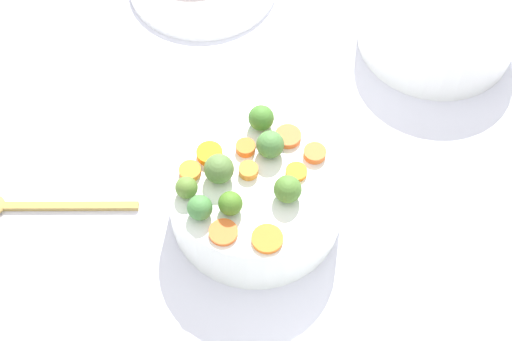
{
  "coord_description": "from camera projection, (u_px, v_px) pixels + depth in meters",
  "views": [
    {
      "loc": [
        -0.42,
        0.31,
        0.93
      ],
      "look_at": [
        -0.03,
        -0.02,
        0.13
      ],
      "focal_mm": 51.7,
      "sensor_mm": 36.0,
      "label": 1
    }
  ],
  "objects": [
    {
      "name": "carrot_slice_6",
      "position": [
        288.0,
        136.0,
        0.99
      ],
      "size": [
        0.05,
        0.05,
        0.01
      ],
      "primitive_type": "cylinder",
      "rotation": [
        0.0,
        0.0,
        2.78
      ],
      "color": "orange",
      "rests_on": "serving_bowl_carrots"
    },
    {
      "name": "brussels_sprout_0",
      "position": [
        220.0,
        170.0,
        0.94
      ],
      "size": [
        0.04,
        0.04,
        0.04
      ],
      "primitive_type": "sphere",
      "color": "#5A7E3E",
      "rests_on": "serving_bowl_carrots"
    },
    {
      "name": "wooden_spoon",
      "position": [
        11.0,
        206.0,
        1.04
      ],
      "size": [
        0.18,
        0.21,
        0.01
      ],
      "color": "#A78743",
      "rests_on": "tabletop"
    },
    {
      "name": "carrot_slice_2",
      "position": [
        248.0,
        170.0,
        0.96
      ],
      "size": [
        0.04,
        0.04,
        0.01
      ],
      "primitive_type": "cylinder",
      "rotation": [
        0.0,
        0.0,
        2.23
      ],
      "color": "orange",
      "rests_on": "serving_bowl_carrots"
    },
    {
      "name": "carrot_slice_1",
      "position": [
        267.0,
        239.0,
        0.91
      ],
      "size": [
        0.05,
        0.05,
        0.01
      ],
      "primitive_type": "cylinder",
      "rotation": [
        0.0,
        0.0,
        1.88
      ],
      "color": "orange",
      "rests_on": "serving_bowl_carrots"
    },
    {
      "name": "carrot_slice_8",
      "position": [
        246.0,
        148.0,
        0.98
      ],
      "size": [
        0.03,
        0.03,
        0.01
      ],
      "primitive_type": "cylinder",
      "rotation": [
        0.0,
        0.0,
        1.7
      ],
      "color": "orange",
      "rests_on": "serving_bowl_carrots"
    },
    {
      "name": "tabletop",
      "position": [
        235.0,
        208.0,
        1.06
      ],
      "size": [
        2.4,
        2.4,
        0.02
      ],
      "primitive_type": "cube",
      "color": "silver",
      "rests_on": "ground"
    },
    {
      "name": "carrot_slice_0",
      "position": [
        223.0,
        232.0,
        0.91
      ],
      "size": [
        0.04,
        0.04,
        0.01
      ],
      "primitive_type": "cylinder",
      "rotation": [
        0.0,
        0.0,
        0.11
      ],
      "color": "orange",
      "rests_on": "serving_bowl_carrots"
    },
    {
      "name": "carrot_slice_4",
      "position": [
        190.0,
        171.0,
        0.96
      ],
      "size": [
        0.04,
        0.04,
        0.01
      ],
      "primitive_type": "cylinder",
      "rotation": [
        0.0,
        0.0,
        2.9
      ],
      "color": "orange",
      "rests_on": "serving_bowl_carrots"
    },
    {
      "name": "carrot_slice_7",
      "position": [
        315.0,
        153.0,
        0.97
      ],
      "size": [
        0.04,
        0.04,
        0.01
      ],
      "primitive_type": "cylinder",
      "rotation": [
        0.0,
        0.0,
        2.46
      ],
      "color": "orange",
      "rests_on": "serving_bowl_carrots"
    },
    {
      "name": "brussels_sprout_3",
      "position": [
        270.0,
        144.0,
        0.96
      ],
      "size": [
        0.04,
        0.04,
        0.04
      ],
      "primitive_type": "sphere",
      "color": "#4E843F",
      "rests_on": "serving_bowl_carrots"
    },
    {
      "name": "brussels_sprout_1",
      "position": [
        186.0,
        187.0,
        0.93
      ],
      "size": [
        0.03,
        0.03,
        0.03
      ],
      "primitive_type": "sphere",
      "color": "olive",
      "rests_on": "serving_bowl_carrots"
    },
    {
      "name": "serving_bowl_carrots",
      "position": [
        256.0,
        194.0,
        1.0
      ],
      "size": [
        0.24,
        0.24,
        0.1
      ],
      "primitive_type": "cylinder",
      "color": "white",
      "rests_on": "tabletop"
    },
    {
      "name": "brussels_sprout_2",
      "position": [
        200.0,
        208.0,
        0.92
      ],
      "size": [
        0.03,
        0.03,
        0.03
      ],
      "primitive_type": "sphere",
      "color": "#47843F",
      "rests_on": "serving_bowl_carrots"
    },
    {
      "name": "brussels_sprout_4",
      "position": [
        288.0,
        189.0,
        0.93
      ],
      "size": [
        0.04,
        0.04,
        0.04
      ],
      "primitive_type": "sphere",
      "color": "#507F31",
      "rests_on": "serving_bowl_carrots"
    },
    {
      "name": "brussels_sprout_5",
      "position": [
        261.0,
        118.0,
        0.99
      ],
      "size": [
        0.04,
        0.04,
        0.04
      ],
      "primitive_type": "sphere",
      "color": "#467F2D",
      "rests_on": "serving_bowl_carrots"
    },
    {
      "name": "carrot_slice_3",
      "position": [
        210.0,
        154.0,
        0.97
      ],
      "size": [
        0.05,
        0.05,
        0.01
      ],
      "primitive_type": "cylinder",
      "rotation": [
        0.0,
        0.0,
        4.3
      ],
      "color": "orange",
      "rests_on": "serving_bowl_carrots"
    },
    {
      "name": "carrot_slice_5",
      "position": [
        296.0,
        172.0,
        0.96
      ],
      "size": [
        0.04,
        0.04,
        0.01
      ],
      "primitive_type": "cylinder",
      "rotation": [
        0.0,
        0.0,
        5.66
      ],
      "color": "orange",
      "rests_on": "serving_bowl_carrots"
    },
    {
      "name": "brussels_sprout_6",
      "position": [
        230.0,
        203.0,
        0.92
      ],
      "size": [
        0.03,
        0.03,
        0.03
      ],
      "primitive_type": "sphere",
      "color": "#4A7C25",
      "rests_on": "serving_bowl_carrots"
    },
    {
      "name": "casserole_dish",
      "position": [
        439.0,
        23.0,
        1.18
      ],
      "size": [
        0.25,
        0.25,
        0.09
      ],
      "primitive_type": "cylinder",
      "color": "white",
      "rests_on": "tabletop"
    }
  ]
}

